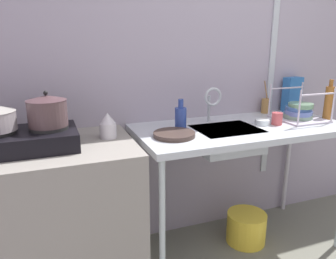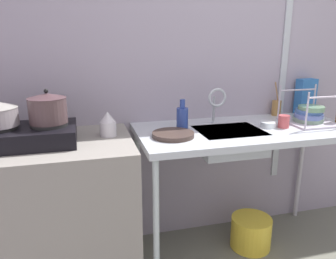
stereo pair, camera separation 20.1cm
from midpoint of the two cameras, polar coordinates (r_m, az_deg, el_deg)
wall_back at (r=2.58m, az=15.63°, el=10.77°), size 5.14×0.10×2.56m
wall_metal_strip at (r=2.69m, az=21.85°, el=13.15°), size 0.05×0.01×2.05m
counter_concrete at (r=2.12m, az=-19.57°, el=-14.23°), size 1.17×0.67×0.91m
counter_sink at (r=2.25m, az=15.88°, el=-1.43°), size 1.44×0.67×0.91m
stove at (r=1.92m, az=-20.87°, el=-0.98°), size 0.54×0.36×0.12m
pot_on_right_burner at (r=1.88m, az=-17.35°, el=3.55°), size 0.21×0.21×0.19m
percolator at (r=1.97m, az=-7.56°, el=0.90°), size 0.10×0.10×0.15m
sink_basin at (r=2.17m, az=13.18°, el=-2.00°), size 0.42×0.34×0.15m
faucet at (r=2.23m, az=10.99°, el=5.00°), size 0.13×0.07×0.25m
frying_pan at (r=1.95m, az=3.85°, el=-0.93°), size 0.25×0.25×0.03m
dish_rack at (r=2.50m, az=25.47°, el=2.21°), size 0.31×0.33×0.25m
cup_by_rack at (r=2.31m, az=21.85°, el=1.27°), size 0.07×0.07×0.08m
small_bowl_on_drainboard at (r=2.29m, az=19.44°, el=0.79°), size 0.10×0.10×0.04m
bottle_by_sink at (r=2.09m, az=5.25°, el=1.98°), size 0.07×0.07×0.20m
cereal_box at (r=2.79m, az=24.72°, el=5.22°), size 0.16×0.10×0.27m
utensil_jar at (r=2.66m, az=20.40°, el=3.57°), size 0.07×0.07×0.25m
bucket_on_floor at (r=2.59m, az=16.47°, el=-16.80°), size 0.29×0.29×0.23m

